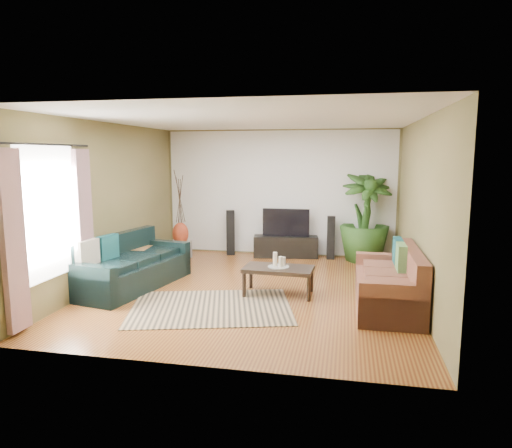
% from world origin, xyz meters
% --- Properties ---
extents(floor, '(5.50, 5.50, 0.00)m').
position_xyz_m(floor, '(0.00, 0.00, 0.00)').
color(floor, brown).
rests_on(floor, ground).
extents(ceiling, '(5.50, 5.50, 0.00)m').
position_xyz_m(ceiling, '(0.00, 0.00, 2.70)').
color(ceiling, white).
rests_on(ceiling, ground).
extents(wall_back, '(5.00, 0.00, 5.00)m').
position_xyz_m(wall_back, '(0.00, 2.75, 1.35)').
color(wall_back, brown).
rests_on(wall_back, ground).
extents(wall_front, '(5.00, 0.00, 5.00)m').
position_xyz_m(wall_front, '(0.00, -2.75, 1.35)').
color(wall_front, brown).
rests_on(wall_front, ground).
extents(wall_left, '(0.00, 5.50, 5.50)m').
position_xyz_m(wall_left, '(-2.50, 0.00, 1.35)').
color(wall_left, brown).
rests_on(wall_left, ground).
extents(wall_right, '(0.00, 5.50, 5.50)m').
position_xyz_m(wall_right, '(2.50, 0.00, 1.35)').
color(wall_right, brown).
rests_on(wall_right, ground).
extents(backwall_panel, '(4.90, 0.00, 4.90)m').
position_xyz_m(backwall_panel, '(0.00, 2.74, 1.35)').
color(backwall_panel, white).
rests_on(backwall_panel, ground).
extents(window_pane, '(0.00, 1.80, 1.80)m').
position_xyz_m(window_pane, '(-2.48, -1.60, 1.40)').
color(window_pane, white).
rests_on(window_pane, ground).
extents(curtain_near, '(0.08, 0.35, 2.20)m').
position_xyz_m(curtain_near, '(-2.43, -2.35, 1.15)').
color(curtain_near, gray).
rests_on(curtain_near, ground).
extents(curtain_far, '(0.08, 0.35, 2.20)m').
position_xyz_m(curtain_far, '(-2.43, -0.85, 1.15)').
color(curtain_far, gray).
rests_on(curtain_far, ground).
extents(curtain_rod, '(0.03, 1.90, 0.03)m').
position_xyz_m(curtain_rod, '(-2.43, -1.60, 2.30)').
color(curtain_rod, black).
rests_on(curtain_rod, ground).
extents(sofa_left, '(1.34, 2.32, 0.85)m').
position_xyz_m(sofa_left, '(-2.00, -0.22, 0.42)').
color(sofa_left, black).
rests_on(sofa_left, floor).
extents(sofa_right, '(0.85, 1.90, 0.85)m').
position_xyz_m(sofa_right, '(2.04, -0.45, 0.42)').
color(sofa_right, brown).
rests_on(sofa_right, floor).
extents(area_rug, '(2.60, 2.13, 0.01)m').
position_xyz_m(area_rug, '(-0.42, -0.97, 0.01)').
color(area_rug, tan).
rests_on(area_rug, floor).
extents(coffee_table, '(1.10, 0.64, 0.44)m').
position_xyz_m(coffee_table, '(0.43, -0.16, 0.22)').
color(coffee_table, black).
rests_on(coffee_table, floor).
extents(candle_tray, '(0.33, 0.33, 0.01)m').
position_xyz_m(candle_tray, '(0.43, -0.16, 0.44)').
color(candle_tray, gray).
rests_on(candle_tray, coffee_table).
extents(candle_tall, '(0.07, 0.07, 0.21)m').
position_xyz_m(candle_tall, '(0.37, -0.13, 0.56)').
color(candle_tall, beige).
rests_on(candle_tall, candle_tray).
extents(candle_mid, '(0.07, 0.07, 0.16)m').
position_xyz_m(candle_mid, '(0.47, -0.20, 0.53)').
color(candle_mid, beige).
rests_on(candle_mid, candle_tray).
extents(candle_short, '(0.07, 0.07, 0.14)m').
position_xyz_m(candle_short, '(0.50, -0.10, 0.52)').
color(candle_short, beige).
rests_on(candle_short, candle_tray).
extents(tv_stand, '(1.40, 0.59, 0.45)m').
position_xyz_m(tv_stand, '(0.19, 2.50, 0.23)').
color(tv_stand, black).
rests_on(tv_stand, floor).
extents(television, '(0.99, 0.05, 0.59)m').
position_xyz_m(television, '(0.19, 2.50, 0.74)').
color(television, black).
rests_on(television, tv_stand).
extents(speaker_left, '(0.22, 0.24, 0.97)m').
position_xyz_m(speaker_left, '(-1.03, 2.50, 0.49)').
color(speaker_left, black).
rests_on(speaker_left, floor).
extents(speaker_right, '(0.17, 0.19, 0.90)m').
position_xyz_m(speaker_right, '(1.14, 2.50, 0.45)').
color(speaker_right, black).
rests_on(speaker_right, floor).
extents(potted_plant, '(1.26, 1.26, 1.81)m').
position_xyz_m(potted_plant, '(1.81, 2.46, 0.91)').
color(potted_plant, '#214416').
rests_on(potted_plant, floor).
extents(plant_pot, '(0.33, 0.33, 0.26)m').
position_xyz_m(plant_pot, '(1.81, 2.46, 0.13)').
color(plant_pot, black).
rests_on(plant_pot, floor).
extents(pedestal, '(0.37, 0.37, 0.37)m').
position_xyz_m(pedestal, '(-1.95, 1.90, 0.18)').
color(pedestal, gray).
rests_on(pedestal, floor).
extents(vase, '(0.34, 0.34, 0.47)m').
position_xyz_m(vase, '(-1.95, 1.90, 0.53)').
color(vase, maroon).
rests_on(vase, pedestal).
extents(side_table, '(0.53, 0.53, 0.52)m').
position_xyz_m(side_table, '(-2.25, 0.42, 0.26)').
color(side_table, olive).
rests_on(side_table, floor).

